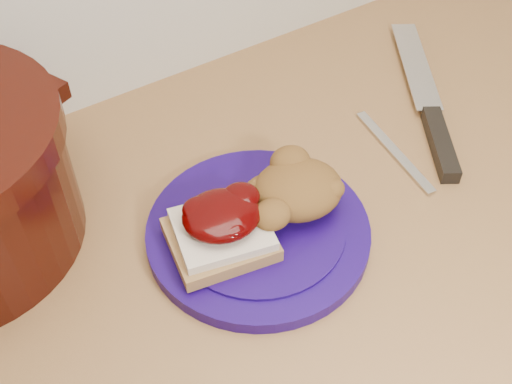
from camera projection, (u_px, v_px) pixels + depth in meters
plate at (258, 232)px, 0.71m from camera, size 0.31×0.31×0.02m
sandwich at (221, 228)px, 0.67m from camera, size 0.12×0.11×0.05m
stuffing_mound at (298, 189)px, 0.71m from camera, size 0.12×0.11×0.05m
chef_knife at (433, 120)px, 0.84m from camera, size 0.20×0.30×0.02m
butter_knife at (394, 151)px, 0.81m from camera, size 0.03×0.16×0.00m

